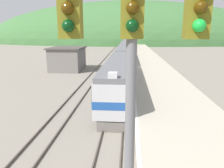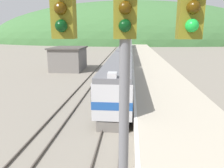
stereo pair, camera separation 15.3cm
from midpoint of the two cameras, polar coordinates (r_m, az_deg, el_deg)
The scene contains 10 objects.
track_main at distance 70.36m, azimuth 3.54°, elevation 7.90°, with size 1.52×180.00×0.16m.
track_siding at distance 70.58m, azimuth -0.19°, elevation 7.94°, with size 1.52×180.00×0.16m.
platform at distance 50.56m, azimuth 8.82°, elevation 6.07°, with size 6.87×140.00×1.15m.
distant_hills at distance 143.61m, azimuth 4.09°, elevation 10.77°, with size 183.17×82.42×50.58m.
station_shed at distance 41.54m, azimuth -11.61°, elevation 6.52°, with size 5.91×7.44×4.23m.
express_train_lead_car at distance 24.95m, azimuth 1.70°, elevation 2.27°, with size 2.93×20.74×4.31m.
carriage_second at distance 45.98m, azimuth 3.02°, elevation 7.46°, with size 2.92×19.57×3.95m.
carriage_third at distance 66.34m, azimuth 3.51°, elevation 9.35°, with size 2.92×19.57×3.95m.
carriage_fourth at distance 86.75m, azimuth 3.77°, elevation 10.35°, with size 2.92×19.57×3.95m.
signal_mast_main at distance 4.07m, azimuth 3.91°, elevation 1.03°, with size 3.30×0.42×8.96m.
Camera 1 is at (1.10, -0.00, 7.08)m, focal length 35.00 mm.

